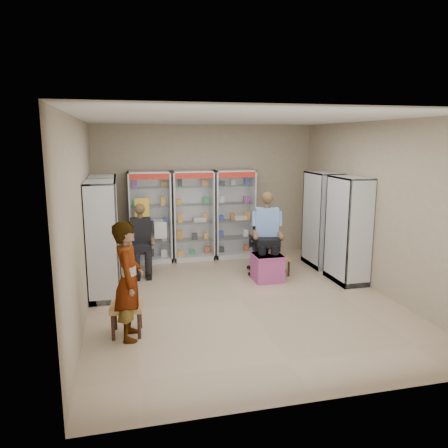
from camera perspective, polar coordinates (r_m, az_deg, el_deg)
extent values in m
plane|color=tan|center=(7.53, 2.19, -9.86)|extent=(6.00, 6.00, 0.00)
cube|color=tan|center=(10.02, -2.39, 4.27)|extent=(5.00, 0.02, 3.00)
cube|color=tan|center=(4.39, 12.98, -4.98)|extent=(5.00, 0.02, 3.00)
cube|color=tan|center=(6.89, -18.15, 0.58)|extent=(0.02, 6.00, 3.00)
cube|color=tan|center=(8.16, 19.43, 2.07)|extent=(0.02, 6.00, 3.00)
cube|color=silver|center=(7.04, 2.37, 13.60)|extent=(5.00, 6.00, 0.02)
cube|color=#B8B9C0|center=(9.66, -9.63, 0.87)|extent=(0.90, 0.50, 2.00)
cube|color=#A1A2A7|center=(9.77, -4.07, 1.11)|extent=(0.90, 0.50, 2.00)
cube|color=#AFB1B7|center=(9.97, 1.33, 1.33)|extent=(0.90, 0.50, 2.00)
cube|color=#A5A7AC|center=(9.49, 12.66, 0.56)|extent=(0.90, 0.50, 2.00)
cube|color=silver|center=(8.53, 15.88, -0.76)|extent=(0.90, 0.50, 2.00)
cube|color=#B8BBBF|center=(8.74, -15.30, -0.46)|extent=(0.90, 0.50, 2.00)
cube|color=#B1B3B8|center=(7.66, -15.52, -2.07)|extent=(0.90, 0.50, 2.00)
cube|color=black|center=(9.05, -10.78, -3.31)|extent=(0.42, 0.42, 0.94)
cube|color=black|center=(8.83, 5.45, -2.55)|extent=(0.80, 0.80, 1.23)
cube|color=#BA4A8E|center=(8.46, 5.71, -5.67)|extent=(0.53, 0.51, 0.51)
cylinder|color=#551B07|center=(8.45, 5.99, -3.53)|extent=(0.07, 0.07, 0.10)
cube|color=olive|center=(8.86, 7.24, -5.44)|extent=(0.38, 0.38, 0.36)
cube|color=#915F3D|center=(6.37, -12.57, -12.05)|extent=(0.47, 0.47, 0.43)
imported|color=gray|center=(6.05, -12.35, -7.27)|extent=(0.45, 0.63, 1.63)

